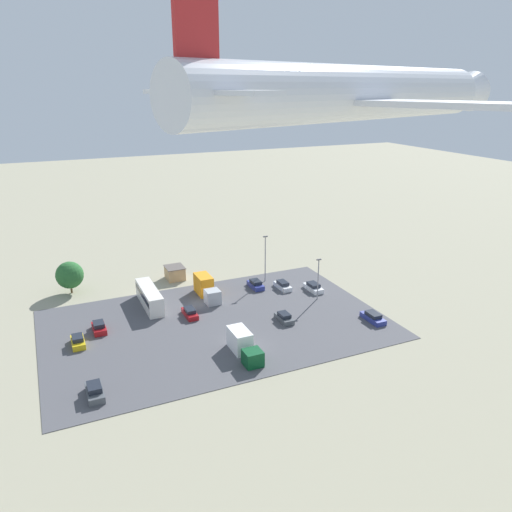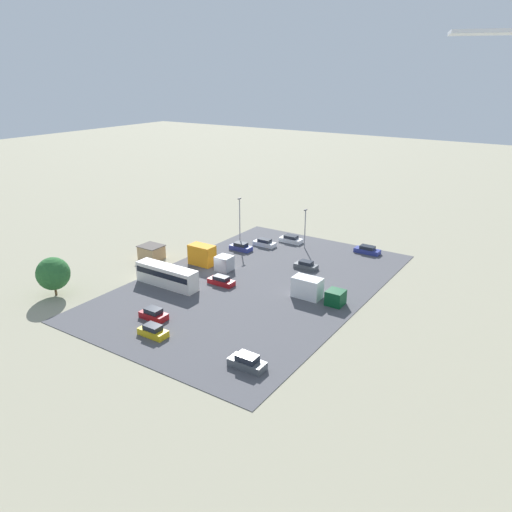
{
  "view_description": "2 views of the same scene",
  "coord_description": "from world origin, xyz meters",
  "px_view_note": "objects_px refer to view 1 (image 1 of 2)",
  "views": [
    {
      "loc": [
        24.28,
        78.0,
        36.89
      ],
      "look_at": [
        1.96,
        28.7,
        18.31
      ],
      "focal_mm": 35.0,
      "sensor_mm": 36.0,
      "label": 1
    },
    {
      "loc": [
        61.63,
        49.5,
        32.39
      ],
      "look_at": [
        -3.39,
        6.6,
        3.47
      ],
      "focal_mm": 35.0,
      "sensor_mm": 36.0,
      "label": 2
    }
  ],
  "objects_px": {
    "parked_car_1": "(95,391)",
    "parked_car_8": "(256,285)",
    "bus": "(149,296)",
    "parked_car_0": "(99,327)",
    "parked_car_5": "(190,313)",
    "parked_car_4": "(284,318)",
    "parked_truck_1": "(243,345)",
    "parked_truck_0": "(206,288)",
    "airplane": "(364,93)",
    "parked_car_7": "(313,287)",
    "shed_building": "(175,273)",
    "parked_car_2": "(283,285)",
    "parked_car_3": "(78,341)",
    "parked_car_6": "(373,317)"
  },
  "relations": [
    {
      "from": "parked_truck_0",
      "to": "parked_car_6",
      "type": "bearing_deg",
      "value": 136.1
    },
    {
      "from": "parked_car_1",
      "to": "parked_car_8",
      "type": "bearing_deg",
      "value": 36.09
    },
    {
      "from": "parked_car_4",
      "to": "parked_truck_0",
      "type": "relative_size",
      "value": 0.48
    },
    {
      "from": "parked_car_5",
      "to": "parked_truck_0",
      "type": "relative_size",
      "value": 0.53
    },
    {
      "from": "shed_building",
      "to": "parked_truck_1",
      "type": "distance_m",
      "value": 32.98
    },
    {
      "from": "bus",
      "to": "parked_car_6",
      "type": "distance_m",
      "value": 38.44
    },
    {
      "from": "parked_car_3",
      "to": "parked_car_4",
      "type": "bearing_deg",
      "value": 170.22
    },
    {
      "from": "parked_car_7",
      "to": "parked_truck_1",
      "type": "bearing_deg",
      "value": 37.37
    },
    {
      "from": "parked_car_0",
      "to": "parked_car_7",
      "type": "xyz_separation_m",
      "value": [
        -39.29,
        -0.47,
        -0.05
      ]
    },
    {
      "from": "parked_car_5",
      "to": "bus",
      "type": "bearing_deg",
      "value": -53.11
    },
    {
      "from": "parked_car_0",
      "to": "parked_car_7",
      "type": "height_order",
      "value": "parked_car_0"
    },
    {
      "from": "shed_building",
      "to": "parked_car_5",
      "type": "relative_size",
      "value": 0.92
    },
    {
      "from": "shed_building",
      "to": "parked_car_3",
      "type": "xyz_separation_m",
      "value": [
        20.61,
        20.5,
        -0.58
      ]
    },
    {
      "from": "parked_car_4",
      "to": "airplane",
      "type": "height_order",
      "value": "airplane"
    },
    {
      "from": "parked_car_4",
      "to": "parked_car_6",
      "type": "xyz_separation_m",
      "value": [
        -13.39,
        5.96,
        0.01
      ]
    },
    {
      "from": "parked_truck_1",
      "to": "parked_car_0",
      "type": "bearing_deg",
      "value": -41.25
    },
    {
      "from": "parked_car_5",
      "to": "parked_car_4",
      "type": "bearing_deg",
      "value": 148.99
    },
    {
      "from": "parked_car_5",
      "to": "parked_truck_0",
      "type": "bearing_deg",
      "value": -127.53
    },
    {
      "from": "parked_car_0",
      "to": "parked_car_5",
      "type": "height_order",
      "value": "parked_car_0"
    },
    {
      "from": "shed_building",
      "to": "parked_truck_0",
      "type": "bearing_deg",
      "value": 104.35
    },
    {
      "from": "parked_car_3",
      "to": "parked_car_6",
      "type": "bearing_deg",
      "value": 165.79
    },
    {
      "from": "bus",
      "to": "parked_car_1",
      "type": "distance_m",
      "value": 27.07
    },
    {
      "from": "parked_car_2",
      "to": "parked_car_3",
      "type": "distance_m",
      "value": 38.57
    },
    {
      "from": "parked_car_2",
      "to": "parked_car_4",
      "type": "bearing_deg",
      "value": 63.76
    },
    {
      "from": "parked_car_8",
      "to": "parked_car_1",
      "type": "bearing_deg",
      "value": -143.91
    },
    {
      "from": "parked_truck_0",
      "to": "parked_truck_1",
      "type": "xyz_separation_m",
      "value": [
        1.91,
        21.96,
        -0.19
      ]
    },
    {
      "from": "shed_building",
      "to": "parked_car_6",
      "type": "bearing_deg",
      "value": 127.56
    },
    {
      "from": "parked_car_3",
      "to": "parked_car_5",
      "type": "xyz_separation_m",
      "value": [
        -18.19,
        -2.69,
        -0.05
      ]
    },
    {
      "from": "shed_building",
      "to": "parked_car_4",
      "type": "xyz_separation_m",
      "value": [
        -11.18,
        25.98,
        -0.64
      ]
    },
    {
      "from": "parked_car_7",
      "to": "airplane",
      "type": "xyz_separation_m",
      "value": [
        24.22,
        45.21,
        35.67
      ]
    },
    {
      "from": "bus",
      "to": "airplane",
      "type": "xyz_separation_m",
      "value": [
        -5.56,
        51.01,
        34.48
      ]
    },
    {
      "from": "shed_building",
      "to": "parked_truck_1",
      "type": "relative_size",
      "value": 0.51
    },
    {
      "from": "parked_car_7",
      "to": "parked_car_8",
      "type": "distance_m",
      "value": 11.0
    },
    {
      "from": "parked_car_1",
      "to": "parked_truck_0",
      "type": "height_order",
      "value": "parked_truck_0"
    },
    {
      "from": "parked_car_3",
      "to": "parked_truck_1",
      "type": "relative_size",
      "value": 0.49
    },
    {
      "from": "parked_car_2",
      "to": "parked_car_3",
      "type": "xyz_separation_m",
      "value": [
        37.93,
        6.98,
        0.04
      ]
    },
    {
      "from": "parked_car_1",
      "to": "parked_car_4",
      "type": "height_order",
      "value": "parked_car_1"
    },
    {
      "from": "shed_building",
      "to": "airplane",
      "type": "height_order",
      "value": "airplane"
    },
    {
      "from": "shed_building",
      "to": "parked_car_1",
      "type": "distance_m",
      "value": 40.27
    },
    {
      "from": "parked_car_5",
      "to": "parked_truck_0",
      "type": "xyz_separation_m",
      "value": [
        -5.23,
        -6.81,
        1.05
      ]
    },
    {
      "from": "parked_car_1",
      "to": "airplane",
      "type": "height_order",
      "value": "airplane"
    },
    {
      "from": "shed_building",
      "to": "airplane",
      "type": "xyz_separation_m",
      "value": [
        2.03,
        61.92,
        35.05
      ]
    },
    {
      "from": "parked_car_2",
      "to": "parked_car_4",
      "type": "xyz_separation_m",
      "value": [
        6.14,
        12.46,
        -0.02
      ]
    },
    {
      "from": "bus",
      "to": "parked_car_1",
      "type": "height_order",
      "value": "bus"
    },
    {
      "from": "parked_car_3",
      "to": "parked_truck_0",
      "type": "xyz_separation_m",
      "value": [
        -23.42,
        -9.5,
        1.0
      ]
    },
    {
      "from": "bus",
      "to": "parked_car_7",
      "type": "distance_m",
      "value": 30.36
    },
    {
      "from": "parked_car_4",
      "to": "parked_car_5",
      "type": "xyz_separation_m",
      "value": [
        13.59,
        -8.17,
        0.01
      ]
    },
    {
      "from": "shed_building",
      "to": "parked_car_7",
      "type": "distance_m",
      "value": 27.79
    },
    {
      "from": "airplane",
      "to": "parked_car_7",
      "type": "bearing_deg",
      "value": 133.3
    },
    {
      "from": "bus",
      "to": "parked_car_0",
      "type": "height_order",
      "value": "bus"
    }
  ]
}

